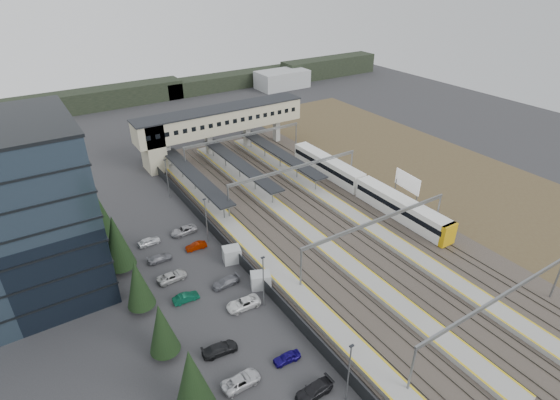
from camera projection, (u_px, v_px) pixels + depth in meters
ground at (282, 256)px, 68.58m from camera, size 220.00×220.00×0.00m
conifer_row at (147, 299)px, 53.02m from camera, size 4.42×49.82×9.50m
car_park at (224, 314)px, 56.69m from camera, size 10.61×44.61×1.29m
lampposts at (231, 246)px, 63.62m from camera, size 0.50×53.25×8.07m
fence at (230, 248)px, 68.71m from camera, size 0.08×90.00×2.00m
relay_cabin_near at (261, 280)px, 61.71m from camera, size 3.34×2.95×2.31m
relay_cabin_far at (232, 255)px, 66.95m from camera, size 3.10×2.78×2.42m
rail_corridor at (311, 223)px, 76.51m from camera, size 34.00×90.00×0.92m
canopies at (239, 164)px, 89.82m from camera, size 23.10×30.00×3.28m
footbridge at (210, 124)px, 99.22m from camera, size 40.40×6.40×11.20m
gantries at (332, 196)px, 73.51m from camera, size 28.40×62.28×7.17m
train at (362, 186)px, 84.90m from camera, size 3.01×41.87×3.79m
billboard at (407, 183)px, 82.61m from camera, size 0.72×6.45×5.58m
scrub_east at (445, 177)px, 93.42m from camera, size 34.00×120.00×0.06m
treeline_far at (192, 87)px, 146.21m from camera, size 170.00×19.00×7.00m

